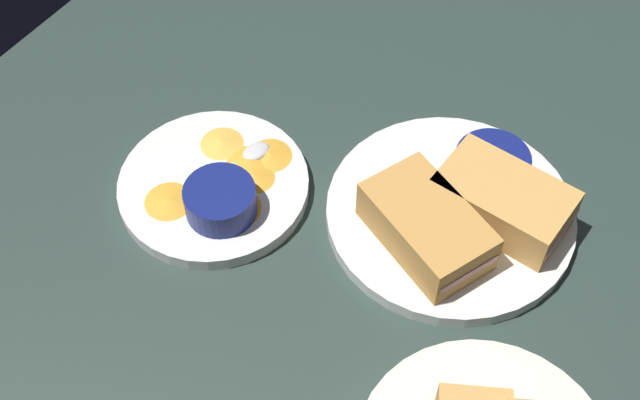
{
  "coord_description": "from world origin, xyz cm",
  "views": [
    {
      "loc": [
        -17.88,
        47.28,
        70.47
      ],
      "look_at": [
        9.43,
        4.58,
        3.0
      ],
      "focal_mm": 46.92,
      "sensor_mm": 36.0,
      "label": 1
    }
  ],
  "objects_px": {
    "sandwich_half_near": "(426,226)",
    "plate_chips_companion": "(214,186)",
    "plate_sandwich_main": "(450,214)",
    "ramekin_light_gravy": "(220,200)",
    "ramekin_dark_sauce": "(491,167)",
    "spoon_by_gravy_ramekin": "(246,158)",
    "spoon_by_dark_ramekin": "(448,206)",
    "sandwich_half_far": "(503,201)"
  },
  "relations": [
    {
      "from": "sandwich_half_near",
      "to": "plate_chips_companion",
      "type": "relative_size",
      "value": 0.74
    },
    {
      "from": "plate_sandwich_main",
      "to": "ramekin_light_gravy",
      "type": "height_order",
      "value": "ramekin_light_gravy"
    },
    {
      "from": "sandwich_half_near",
      "to": "ramekin_dark_sauce",
      "type": "xyz_separation_m",
      "value": [
        -0.02,
        -0.1,
        -0.0
      ]
    },
    {
      "from": "ramekin_dark_sauce",
      "to": "plate_chips_companion",
      "type": "relative_size",
      "value": 0.39
    },
    {
      "from": "sandwich_half_near",
      "to": "spoon_by_gravy_ramekin",
      "type": "bearing_deg",
      "value": 2.96
    },
    {
      "from": "ramekin_dark_sauce",
      "to": "spoon_by_dark_ramekin",
      "type": "height_order",
      "value": "ramekin_dark_sauce"
    },
    {
      "from": "ramekin_light_gravy",
      "to": "plate_chips_companion",
      "type": "bearing_deg",
      "value": -39.81
    },
    {
      "from": "plate_chips_companion",
      "to": "spoon_by_gravy_ramekin",
      "type": "height_order",
      "value": "spoon_by_gravy_ramekin"
    },
    {
      "from": "spoon_by_dark_ramekin",
      "to": "spoon_by_gravy_ramekin",
      "type": "bearing_deg",
      "value": 15.4
    },
    {
      "from": "sandwich_half_near",
      "to": "ramekin_dark_sauce",
      "type": "distance_m",
      "value": 0.11
    },
    {
      "from": "plate_sandwich_main",
      "to": "spoon_by_dark_ramekin",
      "type": "bearing_deg",
      "value": 16.03
    },
    {
      "from": "spoon_by_gravy_ramekin",
      "to": "ramekin_light_gravy",
      "type": "bearing_deg",
      "value": 104.39
    },
    {
      "from": "plate_sandwich_main",
      "to": "ramekin_light_gravy",
      "type": "distance_m",
      "value": 0.24
    },
    {
      "from": "sandwich_half_near",
      "to": "ramekin_light_gravy",
      "type": "distance_m",
      "value": 0.21
    },
    {
      "from": "plate_sandwich_main",
      "to": "spoon_by_gravy_ramekin",
      "type": "distance_m",
      "value": 0.22
    },
    {
      "from": "ramekin_dark_sauce",
      "to": "spoon_by_dark_ramekin",
      "type": "distance_m",
      "value": 0.06
    },
    {
      "from": "ramekin_light_gravy",
      "to": "spoon_by_gravy_ramekin",
      "type": "xyz_separation_m",
      "value": [
        0.02,
        -0.07,
        -0.01
      ]
    },
    {
      "from": "ramekin_light_gravy",
      "to": "spoon_by_gravy_ramekin",
      "type": "relative_size",
      "value": 0.74
    },
    {
      "from": "plate_sandwich_main",
      "to": "plate_chips_companion",
      "type": "relative_size",
      "value": 1.27
    },
    {
      "from": "plate_chips_companion",
      "to": "spoon_by_gravy_ramekin",
      "type": "xyz_separation_m",
      "value": [
        -0.01,
        -0.04,
        0.01
      ]
    },
    {
      "from": "plate_chips_companion",
      "to": "plate_sandwich_main",
      "type": "bearing_deg",
      "value": -155.86
    },
    {
      "from": "spoon_by_gravy_ramekin",
      "to": "ramekin_dark_sauce",
      "type": "bearing_deg",
      "value": -153.46
    },
    {
      "from": "sandwich_half_far",
      "to": "spoon_by_gravy_ramekin",
      "type": "relative_size",
      "value": 1.39
    },
    {
      "from": "ramekin_dark_sauce",
      "to": "spoon_by_gravy_ramekin",
      "type": "bearing_deg",
      "value": 26.54
    },
    {
      "from": "spoon_by_gravy_ramekin",
      "to": "spoon_by_dark_ramekin",
      "type": "bearing_deg",
      "value": -164.6
    },
    {
      "from": "sandwich_half_near",
      "to": "spoon_by_dark_ramekin",
      "type": "relative_size",
      "value": 1.52
    },
    {
      "from": "plate_sandwich_main",
      "to": "spoon_by_dark_ramekin",
      "type": "distance_m",
      "value": 0.01
    },
    {
      "from": "plate_sandwich_main",
      "to": "spoon_by_gravy_ramekin",
      "type": "height_order",
      "value": "spoon_by_gravy_ramekin"
    },
    {
      "from": "spoon_by_dark_ramekin",
      "to": "spoon_by_gravy_ramekin",
      "type": "distance_m",
      "value": 0.22
    },
    {
      "from": "sandwich_half_near",
      "to": "ramekin_light_gravy",
      "type": "relative_size",
      "value": 2.04
    },
    {
      "from": "ramekin_dark_sauce",
      "to": "ramekin_light_gravy",
      "type": "distance_m",
      "value": 0.28
    },
    {
      "from": "sandwich_half_far",
      "to": "spoon_by_dark_ramekin",
      "type": "bearing_deg",
      "value": 23.37
    },
    {
      "from": "spoon_by_dark_ramekin",
      "to": "sandwich_half_near",
      "type": "bearing_deg",
      "value": 87.88
    },
    {
      "from": "sandwich_half_near",
      "to": "plate_chips_companion",
      "type": "bearing_deg",
      "value": 13.56
    },
    {
      "from": "sandwich_half_far",
      "to": "plate_sandwich_main",
      "type": "bearing_deg",
      "value": 23.91
    },
    {
      "from": "sandwich_half_far",
      "to": "spoon_by_dark_ramekin",
      "type": "distance_m",
      "value": 0.06
    },
    {
      "from": "spoon_by_dark_ramekin",
      "to": "ramekin_light_gravy",
      "type": "height_order",
      "value": "ramekin_light_gravy"
    },
    {
      "from": "plate_sandwich_main",
      "to": "spoon_by_dark_ramekin",
      "type": "xyz_separation_m",
      "value": [
        0.0,
        0.0,
        0.01
      ]
    },
    {
      "from": "spoon_by_gravy_ramekin",
      "to": "sandwich_half_far",
      "type": "bearing_deg",
      "value": -163.07
    },
    {
      "from": "spoon_by_dark_ramekin",
      "to": "plate_chips_companion",
      "type": "height_order",
      "value": "spoon_by_dark_ramekin"
    },
    {
      "from": "plate_sandwich_main",
      "to": "ramekin_light_gravy",
      "type": "relative_size",
      "value": 3.49
    },
    {
      "from": "ramekin_dark_sauce",
      "to": "ramekin_light_gravy",
      "type": "height_order",
      "value": "ramekin_dark_sauce"
    }
  ]
}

